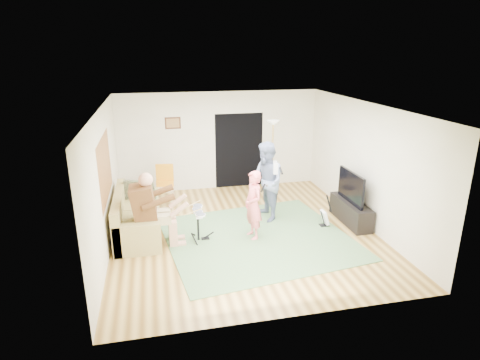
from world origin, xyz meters
name	(u,v)px	position (x,y,z in m)	size (l,w,h in m)	color
floor	(243,231)	(0.00, 0.00, 0.00)	(6.00, 6.00, 0.00)	brown
walls	(244,172)	(0.00, 0.00, 1.35)	(5.50, 6.00, 2.70)	beige
ceiling	(244,106)	(0.00, 0.00, 2.70)	(6.00, 6.00, 0.00)	white
window_blinds	(105,168)	(-2.74, 0.20, 1.55)	(2.05, 2.05, 0.00)	#9A5E2F
doorway	(239,151)	(0.55, 2.99, 1.05)	(2.10, 2.10, 0.00)	black
picture_frame	(173,123)	(-1.25, 2.99, 1.90)	(0.42, 0.03, 0.32)	#3F2314
area_rug	(258,238)	(0.22, -0.38, 0.01)	(3.68, 3.38, 0.02)	#4D7346
sofa	(134,220)	(-2.30, 0.44, 0.30)	(0.91, 2.22, 0.90)	#9C8C4E
drummer	(155,217)	(-1.85, -0.21, 0.60)	(0.99, 0.56, 1.53)	brown
drum_kit	(198,227)	(-1.00, -0.21, 0.31)	(0.38, 0.68, 0.70)	black
singer	(253,205)	(0.14, -0.32, 0.73)	(0.53, 0.35, 1.45)	#F86C74
microphone	(263,188)	(0.34, -0.32, 1.09)	(0.06, 0.06, 0.24)	black
guitarist	(266,182)	(0.65, 0.55, 0.91)	(0.88, 0.69, 1.82)	slate
guitar_held	(275,167)	(0.85, 0.55, 1.24)	(0.12, 0.60, 0.26)	silver
guitar_spare	(325,217)	(1.84, -0.11, 0.21)	(0.27, 0.24, 0.74)	black
torchiere_lamp	(273,144)	(1.27, 2.14, 1.38)	(0.36, 0.36, 2.02)	black
dining_chair	(165,193)	(-1.60, 1.82, 0.38)	(0.52, 0.54, 1.06)	tan
tv_cabinet	(351,212)	(2.50, -0.03, 0.25)	(0.40, 1.40, 0.50)	black
television	(351,187)	(2.45, -0.03, 0.85)	(0.06, 1.10, 0.70)	black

